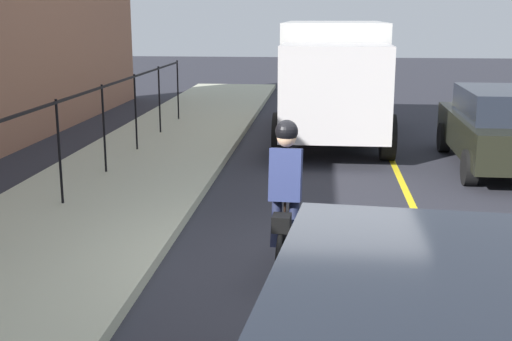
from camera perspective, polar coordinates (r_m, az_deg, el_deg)
The scene contains 7 objects.
ground_plane at distance 8.11m, azimuth 4.37°, elevation -8.49°, with size 80.00×80.00×0.00m, color #282931.
lane_line_centre at distance 8.24m, azimuth 15.69°, elevation -8.59°, with size 36.00×0.12×0.01m, color yellow.
sidewalk at distance 8.82m, azimuth -18.45°, elevation -6.82°, with size 40.00×3.20×0.15m, color #ADAF96.
iron_fence at distance 9.54m, azimuth -18.80°, elevation 2.62°, with size 19.05×0.04×1.60m.
cyclist_lead at distance 7.72m, azimuth 2.52°, elevation -2.44°, with size 1.71×0.38×1.83m.
patrol_sedan at distance 13.98m, azimuth 20.13°, elevation 3.46°, with size 4.43×1.99×1.58m.
box_truck_background at distance 16.52m, azimuth 6.59°, elevation 8.09°, with size 6.72×2.56×2.78m.
Camera 1 is at (-7.54, -0.14, 2.99)m, focal length 47.25 mm.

